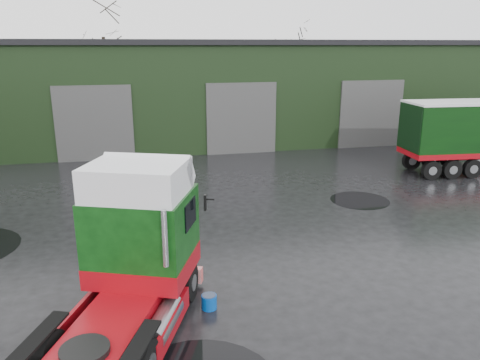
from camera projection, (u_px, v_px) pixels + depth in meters
name	position (u px, v px, depth m)	size (l,w,h in m)	color
ground	(282.00, 261.00, 13.49)	(100.00, 100.00, 0.00)	black
warehouse	(222.00, 89.00, 31.77)	(32.40, 12.40, 6.30)	black
hero_tractor	(114.00, 267.00, 9.23)	(2.45, 5.77, 3.58)	#0C390F
wash_bucket	(209.00, 302.00, 11.04)	(0.37, 0.37, 0.34)	#07409E
tree_back_a	(105.00, 61.00, 38.99)	(4.40, 4.40, 9.50)	black
tree_back_b	(287.00, 71.00, 42.68)	(4.40, 4.40, 7.50)	black
puddle_1	(360.00, 200.00, 18.78)	(2.35, 2.35, 0.01)	black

